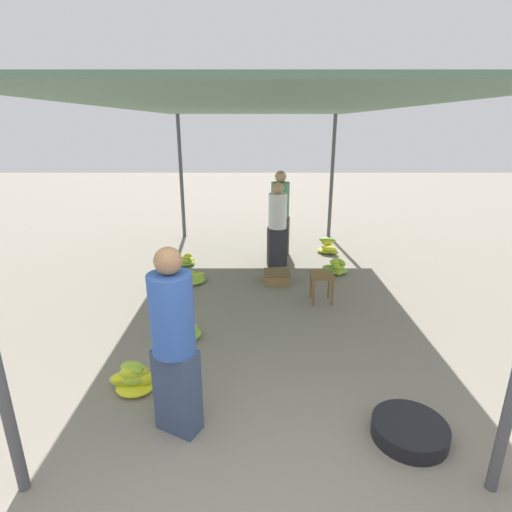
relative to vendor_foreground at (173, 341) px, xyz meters
name	(u,v)px	position (x,y,z in m)	size (l,w,h in m)	color
canopy_post_back_left	(180,178)	(-1.02, 6.25, 0.50)	(0.08, 0.08, 2.72)	#4C4C51
canopy_post_back_right	(331,178)	(2.37, 6.25, 0.50)	(0.08, 0.08, 2.72)	#4C4C51
canopy_tarp	(256,106)	(0.68, 2.82, 1.88)	(3.80, 7.25, 0.04)	#567A60
vendor_foreground	(173,341)	(0.00, 0.00, 0.00)	(0.47, 0.47, 1.65)	#384766
stool	(321,279)	(1.63, 2.61, -0.51)	(0.34, 0.34, 0.44)	brown
basin_black	(409,430)	(1.96, -0.11, -0.79)	(0.63, 0.63, 0.14)	black
banana_pile_left_0	(133,379)	(-0.54, 0.51, -0.71)	(0.48, 0.33, 0.33)	yellow
banana_pile_left_1	(189,278)	(-0.45, 3.40, -0.79)	(0.52, 0.54, 0.18)	#CBD528
banana_pile_left_2	(182,331)	(-0.25, 1.56, -0.78)	(0.45, 0.48, 0.19)	#AFCA2D
banana_pile_left_3	(183,261)	(-0.68, 4.23, -0.78)	(0.46, 0.38, 0.23)	#B3CC2C
banana_pile_right_0	(335,267)	(2.09, 3.82, -0.75)	(0.43, 0.54, 0.26)	#C9D528
banana_pile_right_1	(327,247)	(2.13, 4.94, -0.73)	(0.44, 0.45, 0.32)	#A1C52F
crate_near	(276,277)	(1.01, 3.38, -0.77)	(0.43, 0.43, 0.18)	olive
shopper_walking_mid	(279,212)	(1.13, 4.86, 0.01)	(0.42, 0.42, 1.68)	#4C4238
shopper_walking_far	(276,223)	(1.05, 4.21, -0.05)	(0.38, 0.38, 1.55)	#2D2D33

